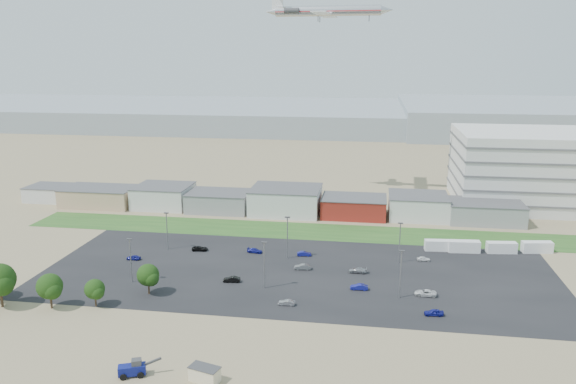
% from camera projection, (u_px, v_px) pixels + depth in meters
% --- Properties ---
extents(ground, '(700.00, 700.00, 0.00)m').
position_uv_depth(ground, '(260.00, 307.00, 113.75)').
color(ground, '#7E7050').
rests_on(ground, ground).
extents(parking_lot, '(120.00, 50.00, 0.01)m').
position_uv_depth(parking_lot, '(298.00, 272.00, 132.20)').
color(parking_lot, black).
rests_on(parking_lot, ground).
extents(grass_strip, '(160.00, 16.00, 0.02)m').
position_uv_depth(grass_strip, '(296.00, 231.00, 163.67)').
color(grass_strip, '#24501E').
rests_on(grass_strip, ground).
extents(hills_backdrop, '(700.00, 200.00, 9.00)m').
position_uv_depth(hills_backdrop, '(401.00, 119.00, 409.09)').
color(hills_backdrop, gray).
rests_on(hills_backdrop, ground).
extents(building_row, '(170.00, 20.00, 8.00)m').
position_uv_depth(building_row, '(253.00, 199.00, 183.50)').
color(building_row, silver).
rests_on(building_row, ground).
extents(portable_shed, '(5.34, 3.74, 2.44)m').
position_uv_depth(portable_shed, '(205.00, 374.00, 87.81)').
color(portable_shed, beige).
rests_on(portable_shed, ground).
extents(telehandler, '(7.18, 4.59, 2.84)m').
position_uv_depth(telehandler, '(132.00, 368.00, 89.10)').
color(telehandler, navy).
rests_on(telehandler, ground).
extents(box_trailer_a, '(7.58, 2.97, 2.78)m').
position_uv_depth(box_trailer_a, '(439.00, 245.00, 146.81)').
color(box_trailer_a, silver).
rests_on(box_trailer_a, ground).
extents(box_trailer_b, '(8.15, 3.03, 3.00)m').
position_uv_depth(box_trailer_b, '(464.00, 246.00, 145.62)').
color(box_trailer_b, silver).
rests_on(box_trailer_b, ground).
extents(box_trailer_c, '(7.77, 3.22, 2.83)m').
position_uv_depth(box_trailer_c, '(501.00, 247.00, 145.03)').
color(box_trailer_c, silver).
rests_on(box_trailer_c, ground).
extents(box_trailer_d, '(7.95, 3.51, 2.88)m').
position_uv_depth(box_trailer_d, '(537.00, 247.00, 145.27)').
color(box_trailer_d, silver).
rests_on(box_trailer_d, ground).
extents(tree_left, '(6.95, 6.95, 10.42)m').
position_uv_depth(tree_left, '(0.00, 283.00, 112.84)').
color(tree_left, black).
rests_on(tree_left, ground).
extents(tree_mid, '(5.53, 5.53, 8.29)m').
position_uv_depth(tree_mid, '(50.00, 289.00, 112.53)').
color(tree_mid, black).
rests_on(tree_mid, ground).
extents(tree_right, '(4.37, 4.37, 6.56)m').
position_uv_depth(tree_right, '(95.00, 291.00, 113.57)').
color(tree_right, black).
rests_on(tree_right, ground).
extents(tree_near, '(5.07, 5.07, 7.61)m').
position_uv_depth(tree_near, '(148.00, 277.00, 119.37)').
color(tree_near, black).
rests_on(tree_near, ground).
extents(lightpole_front_l, '(1.20, 0.50, 10.21)m').
position_uv_depth(lightpole_front_l, '(131.00, 261.00, 125.41)').
color(lightpole_front_l, slate).
rests_on(lightpole_front_l, ground).
extents(lightpole_front_m, '(1.25, 0.52, 10.64)m').
position_uv_depth(lightpole_front_m, '(264.00, 265.00, 122.08)').
color(lightpole_front_m, slate).
rests_on(lightpole_front_m, ground).
extents(lightpole_front_r, '(1.24, 0.52, 10.52)m').
position_uv_depth(lightpole_front_r, '(401.00, 274.00, 117.16)').
color(lightpole_front_r, slate).
rests_on(lightpole_front_r, ground).
extents(lightpole_back_l, '(1.18, 0.49, 9.99)m').
position_uv_depth(lightpole_back_l, '(167.00, 231.00, 146.92)').
color(lightpole_back_l, slate).
rests_on(lightpole_back_l, ground).
extents(lightpole_back_m, '(1.28, 0.53, 10.88)m').
position_uv_depth(lightpole_back_m, '(287.00, 238.00, 140.10)').
color(lightpole_back_m, slate).
rests_on(lightpole_back_m, ground).
extents(lightpole_back_r, '(1.20, 0.50, 10.23)m').
position_uv_depth(lightpole_back_r, '(400.00, 243.00, 137.26)').
color(lightpole_back_r, slate).
rests_on(lightpole_back_r, ground).
extents(airliner, '(45.33, 32.17, 12.94)m').
position_uv_depth(airliner, '(328.00, 11.00, 189.36)').
color(airliner, silver).
extents(parked_car_0, '(4.76, 2.44, 1.29)m').
position_uv_depth(parked_car_0, '(425.00, 293.00, 119.20)').
color(parked_car_0, silver).
rests_on(parked_car_0, ground).
extents(parked_car_1, '(3.91, 1.49, 1.27)m').
position_uv_depth(parked_car_1, '(359.00, 287.00, 122.26)').
color(parked_car_1, navy).
rests_on(parked_car_1, ground).
extents(parked_car_2, '(3.87, 1.81, 1.28)m').
position_uv_depth(parked_car_2, '(434.00, 312.00, 110.13)').
color(parked_car_2, navy).
rests_on(parked_car_2, ground).
extents(parked_car_4, '(3.97, 1.73, 1.27)m').
position_uv_depth(parked_car_4, '(232.00, 279.00, 126.39)').
color(parked_car_4, black).
rests_on(parked_car_4, ground).
extents(parked_car_5, '(3.50, 1.45, 1.18)m').
position_uv_depth(parked_car_5, '(134.00, 257.00, 140.19)').
color(parked_car_5, navy).
rests_on(parked_car_5, ground).
extents(parked_car_6, '(4.15, 2.12, 1.15)m').
position_uv_depth(parked_car_6, '(255.00, 251.00, 145.22)').
color(parked_car_6, navy).
rests_on(parked_car_6, ground).
extents(parked_car_7, '(4.11, 1.77, 1.32)m').
position_uv_depth(parked_car_7, '(303.00, 267.00, 133.85)').
color(parked_car_7, '#595B5E').
rests_on(parked_car_7, ground).
extents(parked_car_8, '(3.34, 1.60, 1.10)m').
position_uv_depth(parked_car_8, '(424.00, 259.00, 139.47)').
color(parked_car_8, silver).
rests_on(parked_car_8, ground).
extents(parked_car_9, '(4.36, 2.34, 1.16)m').
position_uv_depth(parked_car_9, '(200.00, 249.00, 146.74)').
color(parked_car_9, black).
rests_on(parked_car_9, ground).
extents(parked_car_11, '(3.73, 1.73, 1.18)m').
position_uv_depth(parked_car_11, '(304.00, 254.00, 142.86)').
color(parked_car_11, navy).
rests_on(parked_car_11, ground).
extents(parked_car_12, '(4.37, 1.92, 1.25)m').
position_uv_depth(parked_car_12, '(358.00, 270.00, 131.77)').
color(parked_car_12, '#A5A5AA').
rests_on(parked_car_12, ground).
extents(parked_car_13, '(3.41, 1.24, 1.12)m').
position_uv_depth(parked_car_13, '(287.00, 303.00, 114.71)').
color(parked_car_13, '#A5A5AA').
rests_on(parked_car_13, ground).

